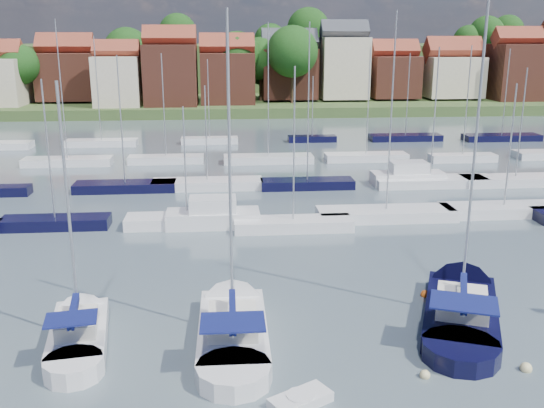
{
  "coord_description": "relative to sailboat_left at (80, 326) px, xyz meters",
  "views": [
    {
      "loc": [
        -4.61,
        -24.05,
        13.83
      ],
      "look_at": [
        -1.35,
        14.0,
        3.3
      ],
      "focal_mm": 40.0,
      "sensor_mm": 36.0,
      "label": 1
    }
  ],
  "objects": [
    {
      "name": "far_shore_town",
      "position": [
        13.79,
        129.45,
        4.24
      ],
      "size": [
        212.46,
        90.0,
        22.27
      ],
      "color": "#3A5028",
      "rests_on": "ground"
    },
    {
      "name": "tender",
      "position": [
        9.82,
        -6.77,
        -0.16
      ],
      "size": [
        2.7,
        2.21,
        0.53
      ],
      "rotation": [
        0.0,
        0.0,
        0.52
      ],
      "color": "silver",
      "rests_on": "ground"
    },
    {
      "name": "buoy_c",
      "position": [
        6.16,
        -4.86,
        -0.36
      ],
      "size": [
        0.52,
        0.52,
        0.52
      ],
      "primitive_type": "sphere",
      "color": "#D85914",
      "rests_on": "ground"
    },
    {
      "name": "buoy_e",
      "position": [
        18.04,
        2.84,
        -0.36
      ],
      "size": [
        0.5,
        0.5,
        0.5
      ],
      "primitive_type": "sphere",
      "color": "#D85914",
      "rests_on": "ground"
    },
    {
      "name": "marina_field",
      "position": [
        13.47,
        31.93,
        0.07
      ],
      "size": [
        79.62,
        41.41,
        15.93
      ],
      "color": "silver",
      "rests_on": "ground"
    },
    {
      "name": "ground",
      "position": [
        11.56,
        36.78,
        -0.36
      ],
      "size": [
        260.0,
        260.0,
        0.0
      ],
      "primitive_type": "plane",
      "color": "#424F5A",
      "rests_on": "ground"
    },
    {
      "name": "sailboat_navy",
      "position": [
        19.53,
        1.53,
        -0.02
      ],
      "size": [
        8.08,
        13.46,
        18.08
      ],
      "rotation": [
        0.0,
        0.0,
        1.19
      ],
      "color": "black",
      "rests_on": "ground"
    },
    {
      "name": "sailboat_centre",
      "position": [
        7.34,
        0.33,
        -0.01
      ],
      "size": [
        3.37,
        12.12,
        16.38
      ],
      "rotation": [
        0.0,
        0.0,
        1.56
      ],
      "color": "silver",
      "rests_on": "ground"
    },
    {
      "name": "sailboat_left",
      "position": [
        0.0,
        0.0,
        0.0
      ],
      "size": [
        3.85,
        9.8,
        13.07
      ],
      "rotation": [
        0.0,
        0.0,
        1.71
      ],
      "color": "silver",
      "rests_on": "ground"
    },
    {
      "name": "buoy_f",
      "position": [
        19.81,
        -5.09,
        -0.36
      ],
      "size": [
        0.52,
        0.52,
        0.52
      ],
      "primitive_type": "sphere",
      "color": "beige",
      "rests_on": "ground"
    },
    {
      "name": "buoy_d",
      "position": [
        15.3,
        -5.25,
        -0.36
      ],
      "size": [
        0.45,
        0.45,
        0.45
      ],
      "primitive_type": "sphere",
      "color": "beige",
      "rests_on": "ground"
    }
  ]
}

